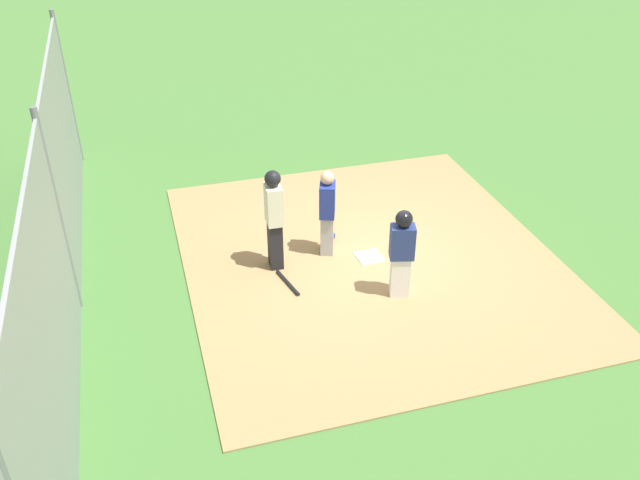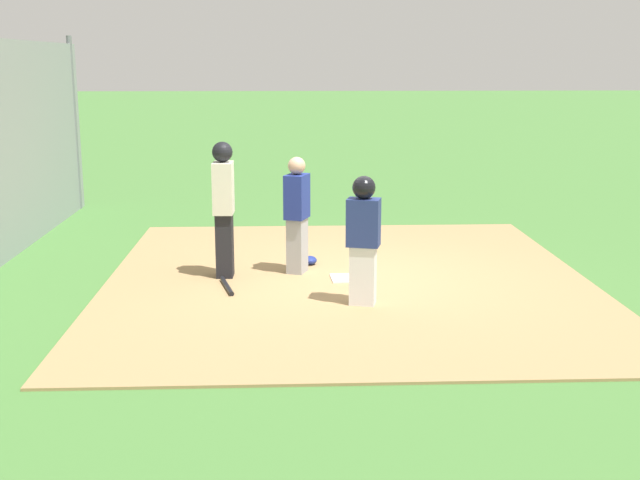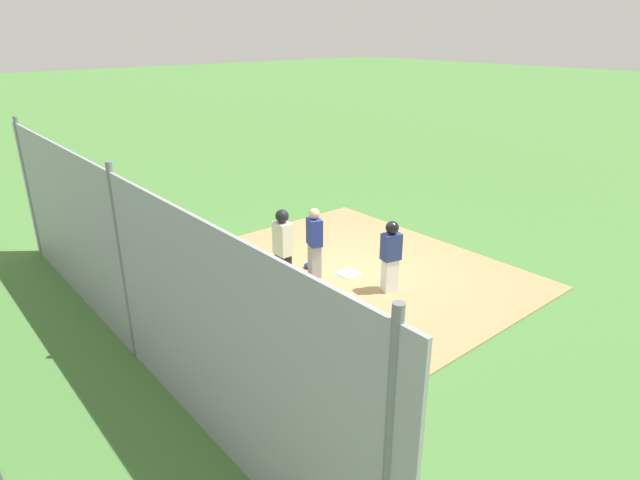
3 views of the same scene
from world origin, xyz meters
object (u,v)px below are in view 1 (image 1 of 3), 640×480
umpire (274,217)px  catcher (327,212)px  runner (402,249)px  home_plate (369,257)px  catcher_mask (330,235)px  baseball_bat (288,283)px

umpire → catcher: bearing=11.9°
umpire → runner: (1.36, 1.74, -0.10)m
home_plate → catcher: 1.12m
home_plate → umpire: (-0.21, -1.64, 0.96)m
home_plate → catcher: catcher is taller
catcher_mask → home_plate: bearing=30.5°
umpire → runner: 2.21m
catcher → umpire: 1.00m
home_plate → runner: size_ratio=0.28×
baseball_bat → catcher_mask: bearing=124.5°
home_plate → umpire: 1.91m
umpire → catcher_mask: bearing=29.3°
runner → home_plate: bearing=19.2°
catcher → catcher_mask: (-0.43, 0.18, -0.77)m
catcher → runner: bearing=-43.9°
home_plate → baseball_bat: 1.63m
catcher → runner: catcher is taller
catcher → catcher_mask: catcher is taller
home_plate → catcher_mask: bearing=-149.5°
home_plate → baseball_bat: baseball_bat is taller
baseball_bat → catcher_mask: catcher_mask is taller
runner → catcher_mask: runner is taller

